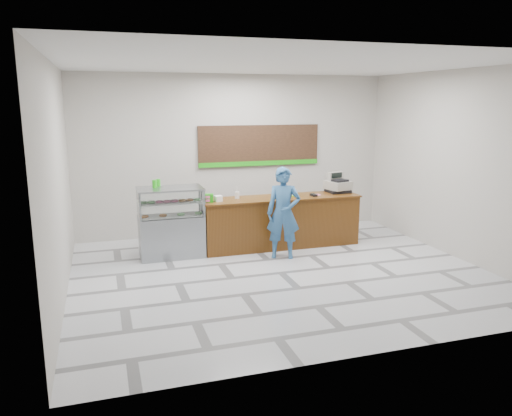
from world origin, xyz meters
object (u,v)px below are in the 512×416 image
object	(u,v)px
sales_counter	(281,222)
customer	(283,213)
cash_register	(338,185)
serving_tray	(286,195)
display_case	(171,222)

from	to	relation	value
sales_counter	customer	distance (m)	0.82
cash_register	customer	bearing A→B (deg)	-166.43
cash_register	serving_tray	xyz separation A→B (m)	(-1.17, -0.04, -0.15)
cash_register	sales_counter	bearing A→B (deg)	170.75
display_case	customer	bearing A→B (deg)	-19.46
serving_tray	customer	world-z (taller)	customer
sales_counter	serving_tray	size ratio (longest dim) A/B	8.80
customer	display_case	bearing A→B (deg)	-177.65
sales_counter	serving_tray	distance (m)	0.56
sales_counter	customer	size ratio (longest dim) A/B	1.89
display_case	sales_counter	bearing A→B (deg)	-0.00
serving_tray	customer	distance (m)	0.91
sales_counter	customer	xyz separation A→B (m)	(-0.21, -0.71, 0.35)
cash_register	serving_tray	bearing A→B (deg)	166.57
sales_counter	cash_register	size ratio (longest dim) A/B	5.79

